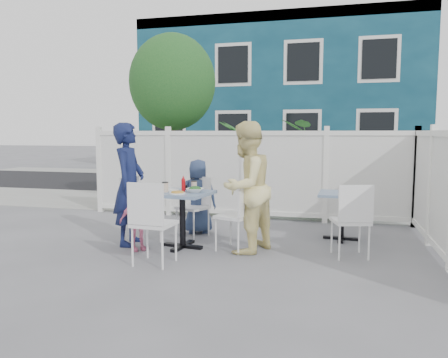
% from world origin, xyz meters
% --- Properties ---
extents(ground, '(80.00, 80.00, 0.00)m').
position_xyz_m(ground, '(0.00, 0.00, 0.00)').
color(ground, slate).
extents(near_sidewalk, '(24.00, 2.60, 0.01)m').
position_xyz_m(near_sidewalk, '(0.00, 3.80, 0.01)').
color(near_sidewalk, gray).
rests_on(near_sidewalk, ground).
extents(street, '(24.00, 5.00, 0.01)m').
position_xyz_m(street, '(0.00, 7.50, 0.00)').
color(street, black).
rests_on(street, ground).
extents(far_sidewalk, '(24.00, 1.60, 0.01)m').
position_xyz_m(far_sidewalk, '(0.00, 10.60, 0.01)').
color(far_sidewalk, gray).
rests_on(far_sidewalk, ground).
extents(building, '(11.00, 6.00, 6.00)m').
position_xyz_m(building, '(-0.50, 14.00, 3.00)').
color(building, '#0F3B4E').
rests_on(building, ground).
extents(fence_back, '(5.86, 0.08, 1.60)m').
position_xyz_m(fence_back, '(0.10, 2.40, 0.78)').
color(fence_back, white).
rests_on(fence_back, ground).
extents(fence_right, '(0.08, 3.66, 1.60)m').
position_xyz_m(fence_right, '(3.00, 0.60, 0.78)').
color(fence_right, white).
rests_on(fence_right, ground).
extents(tree, '(1.80, 1.62, 3.59)m').
position_xyz_m(tree, '(-1.60, 3.30, 2.59)').
color(tree, '#382316').
rests_on(tree, ground).
extents(utility_cabinet, '(0.71, 0.56, 1.19)m').
position_xyz_m(utility_cabinet, '(-2.29, 4.00, 0.59)').
color(utility_cabinet, gold).
rests_on(utility_cabinet, ground).
extents(potted_shrub_a, '(1.15, 1.15, 1.79)m').
position_xyz_m(potted_shrub_a, '(-0.15, 3.10, 0.90)').
color(potted_shrub_a, '#15471B').
rests_on(potted_shrub_a, ground).
extents(potted_shrub_b, '(2.03, 2.12, 1.82)m').
position_xyz_m(potted_shrub_b, '(1.57, 3.00, 0.91)').
color(potted_shrub_b, '#15471B').
rests_on(potted_shrub_b, ground).
extents(main_table, '(0.82, 0.82, 0.77)m').
position_xyz_m(main_table, '(-0.30, 0.23, 0.60)').
color(main_table, slate).
rests_on(main_table, ground).
extents(spare_table, '(0.69, 0.69, 0.70)m').
position_xyz_m(spare_table, '(1.81, 1.22, 0.54)').
color(spare_table, slate).
rests_on(spare_table, ground).
extents(chair_left, '(0.53, 0.54, 0.95)m').
position_xyz_m(chair_left, '(-1.00, 0.32, 0.55)').
color(chair_left, white).
rests_on(chair_left, ground).
extents(chair_right, '(0.53, 0.54, 0.95)m').
position_xyz_m(chair_right, '(0.49, 0.25, 0.55)').
color(chair_right, white).
rests_on(chair_right, ground).
extents(chair_back, '(0.53, 0.53, 0.90)m').
position_xyz_m(chair_back, '(-0.34, 0.97, 0.52)').
color(chair_back, white).
rests_on(chair_back, ground).
extents(chair_near, '(0.48, 0.47, 1.00)m').
position_xyz_m(chair_near, '(-0.38, -0.64, 0.58)').
color(chair_near, white).
rests_on(chair_near, ground).
extents(chair_spare, '(0.52, 0.51, 0.94)m').
position_xyz_m(chair_spare, '(1.93, 0.25, 0.55)').
color(chair_spare, white).
rests_on(chair_spare, ground).
extents(man, '(0.48, 0.67, 1.71)m').
position_xyz_m(man, '(-1.08, 0.23, 0.85)').
color(man, '#131B44').
rests_on(man, ground).
extents(woman, '(0.92, 1.02, 1.72)m').
position_xyz_m(woman, '(0.57, 0.24, 0.86)').
color(woman, yellow).
rests_on(woman, ground).
extents(boy, '(0.66, 0.55, 1.16)m').
position_xyz_m(boy, '(-0.36, 1.12, 0.58)').
color(boy, navy).
rests_on(boy, ground).
extents(toddler, '(0.48, 0.47, 0.80)m').
position_xyz_m(toddler, '(-0.84, -0.05, 0.40)').
color(toddler, pink).
rests_on(toddler, ground).
extents(plate_main, '(0.22, 0.22, 0.01)m').
position_xyz_m(plate_main, '(-0.31, 0.06, 0.78)').
color(plate_main, white).
rests_on(plate_main, main_table).
extents(plate_side, '(0.24, 0.24, 0.02)m').
position_xyz_m(plate_side, '(-0.51, 0.33, 0.78)').
color(plate_side, white).
rests_on(plate_side, main_table).
extents(salad_bowl, '(0.23, 0.23, 0.06)m').
position_xyz_m(salad_bowl, '(-0.12, 0.23, 0.80)').
color(salad_bowl, white).
rests_on(salad_bowl, main_table).
extents(coffee_cup_a, '(0.08, 0.08, 0.13)m').
position_xyz_m(coffee_cup_a, '(-0.52, 0.16, 0.83)').
color(coffee_cup_a, beige).
rests_on(coffee_cup_a, main_table).
extents(coffee_cup_b, '(0.08, 0.08, 0.12)m').
position_xyz_m(coffee_cup_b, '(-0.21, 0.46, 0.83)').
color(coffee_cup_b, beige).
rests_on(coffee_cup_b, main_table).
extents(ketchup_bottle, '(0.05, 0.05, 0.17)m').
position_xyz_m(ketchup_bottle, '(-0.30, 0.27, 0.85)').
color(ketchup_bottle, '#AD090F').
rests_on(ketchup_bottle, main_table).
extents(salt_shaker, '(0.03, 0.03, 0.07)m').
position_xyz_m(salt_shaker, '(-0.37, 0.46, 0.80)').
color(salt_shaker, white).
rests_on(salt_shaker, main_table).
extents(pepper_shaker, '(0.03, 0.03, 0.07)m').
position_xyz_m(pepper_shaker, '(-0.33, 0.46, 0.80)').
color(pepper_shaker, black).
rests_on(pepper_shaker, main_table).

